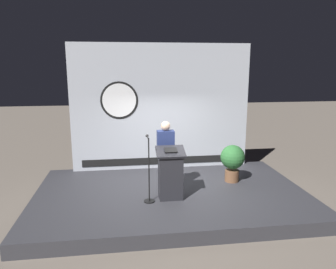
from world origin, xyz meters
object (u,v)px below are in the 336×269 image
object	(u,v)px
speaker_person	(166,156)
potted_plant	(233,160)
microphone_stand	(149,179)
podium	(170,174)

from	to	relation	value
speaker_person	potted_plant	distance (m)	1.84
speaker_person	microphone_stand	xyz separation A→B (m)	(-0.45, -0.57, -0.35)
microphone_stand	podium	bearing A→B (deg)	10.18
speaker_person	potted_plant	world-z (taller)	speaker_person
podium	microphone_stand	bearing A→B (deg)	-169.82
potted_plant	podium	bearing A→B (deg)	-153.93
podium	speaker_person	bearing A→B (deg)	95.37
speaker_person	microphone_stand	distance (m)	0.80
podium	potted_plant	size ratio (longest dim) A/B	1.23
microphone_stand	speaker_person	bearing A→B (deg)	51.77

